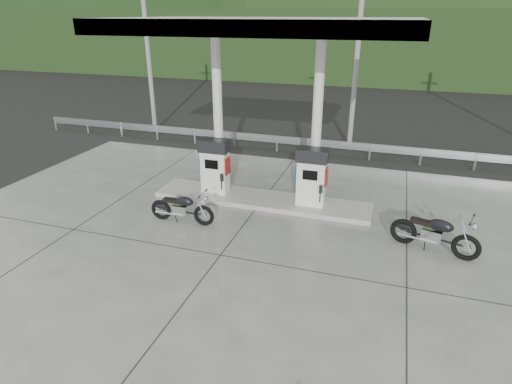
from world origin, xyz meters
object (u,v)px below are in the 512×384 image
(gas_pump_left, at_px, (215,166))
(motorcycle_right, at_px, (435,234))
(motorcycle_left, at_px, (182,208))
(gas_pump_right, at_px, (312,177))

(gas_pump_left, relative_size, motorcycle_right, 0.86)
(gas_pump_left, height_order, motorcycle_left, gas_pump_left)
(gas_pump_left, distance_m, motorcycle_right, 6.92)
(motorcycle_right, bearing_deg, gas_pump_right, 171.71)
(motorcycle_left, height_order, motorcycle_right, motorcycle_right)
(gas_pump_right, height_order, motorcycle_left, gas_pump_right)
(gas_pump_left, relative_size, gas_pump_right, 1.00)
(gas_pump_left, distance_m, motorcycle_left, 2.20)
(gas_pump_left, xyz_separation_m, motorcycle_left, (-0.17, -2.11, -0.61))
(gas_pump_right, bearing_deg, gas_pump_left, 180.00)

